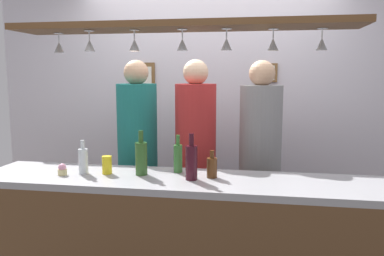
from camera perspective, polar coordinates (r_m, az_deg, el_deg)
The scene contains 22 objects.
back_wall at distance 3.87m, azimuth 2.46°, elevation 2.74°, with size 4.40×0.06×2.60m, color silver.
bar_counter at distance 2.48m, azimuth -2.40°, elevation -15.46°, with size 2.70×0.55×0.98m.
overhead_glass_rack at distance 2.49m, azimuth -1.58°, elevation 14.92°, with size 2.20×0.36×0.04m, color brown.
hanging_wineglass_far_left at distance 2.84m, azimuth -19.16°, elevation 11.38°, with size 0.07×0.07×0.13m.
hanging_wineglass_left at distance 2.61m, azimuth -14.99°, elevation 11.87°, with size 0.07×0.07×0.13m.
hanging_wineglass_center_left at distance 2.52m, azimuth -8.55°, elevation 12.21°, with size 0.07×0.07×0.13m.
hanging_wineglass_center at distance 2.45m, azimuth -1.45°, elevation 12.41°, with size 0.07×0.07×0.13m.
hanging_wineglass_center_right at distance 2.42m, azimuth 5.15°, elevation 12.43°, with size 0.07×0.07×0.13m.
hanging_wineglass_right at distance 2.48m, azimuth 11.96°, elevation 12.18°, with size 0.07×0.07×0.13m.
hanging_wineglass_far_right at distance 2.53m, azimuth 18.75°, elevation 11.85°, with size 0.07×0.07×0.13m.
person_left_teal_shirt at distance 3.32m, azimuth -8.11°, elevation -2.15°, with size 0.34×0.34×1.77m.
person_middle_red_shirt at distance 3.20m, azimuth 0.54°, elevation -2.42°, with size 0.34×0.34×1.77m.
person_right_grey_shirt at distance 3.17m, azimuth 10.11°, elevation -2.78°, with size 0.34×0.34×1.77m.
bottle_champagne_green at distance 2.59m, azimuth -7.56°, elevation -4.37°, with size 0.08×0.08×0.30m.
bottle_soda_clear at distance 2.70m, azimuth -15.88°, elevation -4.65°, with size 0.06×0.06×0.23m.
bottle_beer_brown_stubby at distance 2.51m, azimuth 2.98°, elevation -5.81°, with size 0.07×0.07×0.18m.
bottle_beer_green_import at distance 2.64m, azimuth -2.10°, elevation -4.40°, with size 0.06×0.06×0.26m.
bottle_wine_dark_red at distance 2.45m, azimuth -0.09°, elevation -5.02°, with size 0.08×0.08×0.30m.
drink_can at distance 2.67m, azimuth -12.54°, elevation -5.39°, with size 0.07×0.07×0.12m, color yellow.
cupcake at distance 2.72m, azimuth -18.74°, elevation -5.91°, with size 0.06×0.06×0.08m.
picture_frame_upper_small at distance 3.78m, azimuth 10.91°, elevation 8.08°, with size 0.22×0.02×0.18m.
picture_frame_caricature at distance 3.95m, azimuth -7.40°, elevation 7.16°, with size 0.26×0.02×0.34m.
Camera 1 is at (0.48, -2.73, 1.65)m, focal length 35.84 mm.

